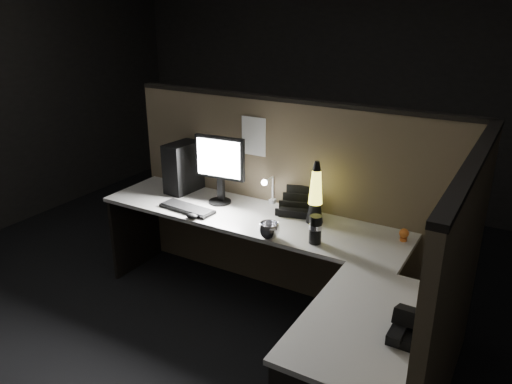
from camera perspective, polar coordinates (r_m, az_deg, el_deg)
The scene contains 17 objects.
floor at distance 3.47m, azimuth -3.86°, elevation -17.75°, with size 6.00×6.00×0.00m, color black.
room_shell at distance 2.76m, azimuth -4.68°, elevation 9.49°, with size 6.00×6.00×6.00m.
partition_back at distance 3.78m, azimuth 3.73°, elevation -1.03°, with size 2.66×0.06×1.50m, color brown.
partition_right at distance 2.73m, azimuth 21.50°, elevation -12.00°, with size 0.06×1.66×1.50m, color brown.
desk at distance 3.24m, azimuth 1.07°, elevation -8.32°, with size 2.60×1.60×0.73m.
pc_tower at distance 4.04m, azimuth -7.97°, elevation 2.96°, with size 0.17×0.38×0.40m, color black.
monitor at distance 3.71m, azimuth -4.16°, elevation 3.31°, with size 0.40×0.17×0.51m.
keyboard at distance 3.70m, azimuth -7.86°, elevation -1.89°, with size 0.43×0.14×0.02m, color black.
mouse at distance 3.55m, azimuth -7.33°, elevation -2.74°, with size 0.09×0.06×0.03m, color black.
clip_lamp at distance 3.69m, azimuth 1.45°, elevation 0.34°, with size 0.04×0.18×0.23m.
organizer at distance 3.63m, azimuth 5.04°, elevation -1.61°, with size 0.32×0.30×0.20m.
lava_lamp at distance 3.43m, azimuth 6.81°, elevation -0.61°, with size 0.12×0.12×0.44m.
travel_mug at distance 3.17m, azimuth 6.80°, elevation -4.28°, with size 0.08×0.08×0.19m, color black.
steel_mug at distance 3.22m, azimuth 1.50°, elevation -4.42°, with size 0.13×0.13×0.11m, color #BABAC2.
figurine at distance 3.32m, azimuth 16.56°, elevation -4.54°, with size 0.06×0.06×0.06m, color orange.
pinned_paper at distance 3.73m, azimuth -0.28°, elevation 6.38°, with size 0.20×0.00×0.29m, color white.
desk_phone at distance 2.45m, azimuth 18.01°, elevation -14.67°, with size 0.24×0.25×0.14m.
Camera 1 is at (1.55, -2.22, 2.17)m, focal length 35.00 mm.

